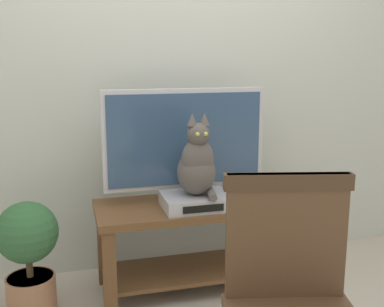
{
  "coord_description": "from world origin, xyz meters",
  "views": [
    {
      "loc": [
        -0.69,
        -2.13,
        1.41
      ],
      "look_at": [
        0.0,
        0.43,
        0.85
      ],
      "focal_mm": 44.55,
      "sensor_mm": 36.0,
      "label": 1
    }
  ],
  "objects_px": {
    "tv": "(185,142)",
    "wooden_chair": "(292,296)",
    "media_box": "(196,201)",
    "book_stack": "(251,189)",
    "cat": "(197,164)",
    "tv_stand": "(190,231)",
    "potted_plant": "(28,251)"
  },
  "relations": [
    {
      "from": "tv_stand",
      "to": "tv",
      "type": "bearing_deg",
      "value": 89.99
    },
    {
      "from": "book_stack",
      "to": "tv_stand",
      "type": "bearing_deg",
      "value": -174.1
    },
    {
      "from": "cat",
      "to": "wooden_chair",
      "type": "bearing_deg",
      "value": -88.99
    },
    {
      "from": "wooden_chair",
      "to": "potted_plant",
      "type": "height_order",
      "value": "wooden_chair"
    },
    {
      "from": "wooden_chair",
      "to": "book_stack",
      "type": "xyz_separation_m",
      "value": [
        0.37,
        1.28,
        0.0
      ]
    },
    {
      "from": "book_stack",
      "to": "tv",
      "type": "bearing_deg",
      "value": 171.41
    },
    {
      "from": "media_box",
      "to": "wooden_chair",
      "type": "distance_m",
      "value": 1.16
    },
    {
      "from": "media_box",
      "to": "wooden_chair",
      "type": "bearing_deg",
      "value": -88.95
    },
    {
      "from": "cat",
      "to": "book_stack",
      "type": "xyz_separation_m",
      "value": [
        0.39,
        0.13,
        -0.21
      ]
    },
    {
      "from": "tv",
      "to": "wooden_chair",
      "type": "bearing_deg",
      "value": -88.35
    },
    {
      "from": "tv_stand",
      "to": "potted_plant",
      "type": "xyz_separation_m",
      "value": [
        -0.92,
        -0.04,
        -0.0
      ]
    },
    {
      "from": "media_box",
      "to": "potted_plant",
      "type": "xyz_separation_m",
      "value": [
        -0.94,
        0.03,
        -0.22
      ]
    },
    {
      "from": "tv",
      "to": "cat",
      "type": "distance_m",
      "value": 0.22
    },
    {
      "from": "tv_stand",
      "to": "wooden_chair",
      "type": "xyz_separation_m",
      "value": [
        0.04,
        -1.23,
        0.22
      ]
    },
    {
      "from": "cat",
      "to": "potted_plant",
      "type": "height_order",
      "value": "cat"
    },
    {
      "from": "potted_plant",
      "to": "tv_stand",
      "type": "bearing_deg",
      "value": 2.77
    },
    {
      "from": "cat",
      "to": "wooden_chair",
      "type": "height_order",
      "value": "cat"
    },
    {
      "from": "tv_stand",
      "to": "potted_plant",
      "type": "height_order",
      "value": "potted_plant"
    },
    {
      "from": "media_box",
      "to": "tv_stand",
      "type": "bearing_deg",
      "value": 102.45
    },
    {
      "from": "media_box",
      "to": "wooden_chair",
      "type": "xyz_separation_m",
      "value": [
        0.02,
        -1.16,
        0.01
      ]
    },
    {
      "from": "tv",
      "to": "wooden_chair",
      "type": "xyz_separation_m",
      "value": [
        0.04,
        -1.34,
        -0.31
      ]
    },
    {
      "from": "tv",
      "to": "media_box",
      "type": "relative_size",
      "value": 2.53
    },
    {
      "from": "cat",
      "to": "wooden_chair",
      "type": "distance_m",
      "value": 1.16
    },
    {
      "from": "tv_stand",
      "to": "cat",
      "type": "xyz_separation_m",
      "value": [
        0.02,
        -0.09,
        0.43
      ]
    },
    {
      "from": "media_box",
      "to": "book_stack",
      "type": "bearing_deg",
      "value": 17.33
    },
    {
      "from": "tv_stand",
      "to": "cat",
      "type": "bearing_deg",
      "value": -78.67
    },
    {
      "from": "potted_plant",
      "to": "tv",
      "type": "bearing_deg",
      "value": 9.1
    },
    {
      "from": "cat",
      "to": "book_stack",
      "type": "distance_m",
      "value": 0.46
    },
    {
      "from": "tv",
      "to": "book_stack",
      "type": "bearing_deg",
      "value": -8.59
    },
    {
      "from": "wooden_chair",
      "to": "cat",
      "type": "bearing_deg",
      "value": 91.01
    },
    {
      "from": "tv_stand",
      "to": "media_box",
      "type": "height_order",
      "value": "media_box"
    },
    {
      "from": "potted_plant",
      "to": "book_stack",
      "type": "bearing_deg",
      "value": 3.73
    }
  ]
}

